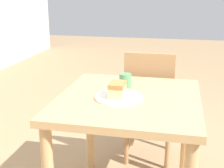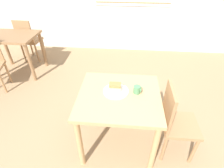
{
  "view_description": "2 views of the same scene",
  "coord_description": "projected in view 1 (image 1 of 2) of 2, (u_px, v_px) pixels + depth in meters",
  "views": [
    {
      "loc": [
        -1.79,
        0.03,
        1.34
      ],
      "look_at": [
        -0.2,
        0.38,
        0.84
      ],
      "focal_mm": 50.0,
      "sensor_mm": 36.0,
      "label": 1
    },
    {
      "loc": [
        -0.1,
        -1.1,
        1.91
      ],
      "look_at": [
        -0.23,
        0.4,
        0.81
      ],
      "focal_mm": 28.0,
      "sensor_mm": 36.0,
      "label": 2
    }
  ],
  "objects": [
    {
      "name": "plate",
      "position": [
        119.0,
        97.0,
        1.73
      ],
      "size": [
        0.27,
        0.27,
        0.01
      ],
      "color": "white",
      "rests_on": "dining_table_near"
    },
    {
      "name": "dining_table_near",
      "position": [
        128.0,
        117.0,
        1.8
      ],
      "size": [
        0.85,
        0.79,
        0.75
      ],
      "color": "tan",
      "rests_on": "ground_plane"
    },
    {
      "name": "chair_near_window",
      "position": [
        149.0,
        104.0,
        2.4
      ],
      "size": [
        0.38,
        0.38,
        0.91
      ],
      "rotation": [
        0.0,
        0.0,
        1.57
      ],
      "color": "#9E754C",
      "rests_on": "ground_plane"
    },
    {
      "name": "cake_slice",
      "position": [
        117.0,
        90.0,
        1.71
      ],
      "size": [
        0.12,
        0.08,
        0.08
      ],
      "color": "#E0C67F",
      "rests_on": "plate"
    },
    {
      "name": "coffee_mug",
      "position": [
        125.0,
        80.0,
        1.93
      ],
      "size": [
        0.08,
        0.08,
        0.08
      ],
      "color": "#4C8456",
      "rests_on": "dining_table_near"
    }
  ]
}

